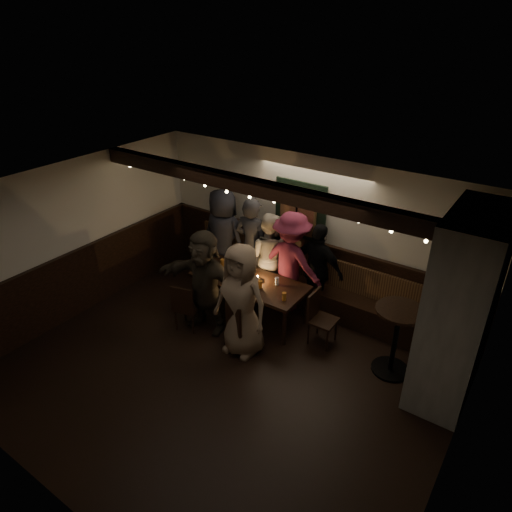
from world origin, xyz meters
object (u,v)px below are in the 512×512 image
Objects in this scene: chair_end at (319,314)px; person_b at (252,247)px; high_top at (396,333)px; dining_table at (249,283)px; person_e at (318,269)px; person_a at (223,237)px; person_g at (242,301)px; chair_near_right at (239,323)px; chair_near_left at (185,305)px; person_f at (205,281)px; person_d at (291,262)px; person_c at (269,256)px.

person_b is at bearing 160.04° from chair_end.
high_top is 0.58× the size of person_b.
person_e is (0.86, 0.77, 0.17)m from dining_table.
person_a is at bearing 164.93° from chair_end.
chair_end is 1.21m from high_top.
person_b is at bearing 120.55° from person_g.
person_a is at bearing 169.70° from high_top.
person_a is 1.92m from person_e.
person_g reaches higher than chair_near_right.
chair_near_right is 1.24m from chair_end.
dining_table is 2.22× the size of chair_near_right.
person_a is at bearing 135.93° from person_g.
chair_near_left is 0.95× the size of chair_near_right.
dining_table is 2.33× the size of chair_near_left.
person_f is (-2.85, -0.70, 0.19)m from high_top.
person_b is 1.32m from person_f.
person_a is (-1.47, 1.52, 0.43)m from chair_near_right.
high_top is 2.95m from person_b.
person_a is at bearing -6.31° from person_b.
person_d is at bearing 91.14° from person_g.
person_d is at bearing 89.31° from chair_near_right.
person_g reaches higher than person_e.
chair_near_right is 0.48× the size of person_a.
person_g is at bearing 44.20° from chair_near_right.
person_c reaches higher than high_top.
dining_table is 0.95m from person_g.
chair_near_right is at bearing -135.21° from person_g.
person_d is (-0.85, 0.57, 0.40)m from chair_end.
person_g is (1.04, 0.10, 0.42)m from chair_near_left.
chair_near_right is 0.48× the size of person_b.
chair_near_left is at bearing -162.95° from high_top.
person_d is 0.46m from person_e.
chair_near_right is at bearing 93.55° from person_d.
person_g reaches higher than chair_near_left.
person_b is at bearing 0.70° from person_c.
person_a is 1.07× the size of person_f.
chair_end is 1.55m from person_c.
person_e is at bearing 172.27° from person_c.
high_top is 0.62× the size of person_f.
person_d is 1.43m from person_g.
person_e reaches higher than chair_near_left.
person_b is 1.15× the size of person_c.
chair_near_left is 1.89m from person_d.
chair_end is at bearing 2.31° from dining_table.
person_e is at bearing 75.94° from person_g.
dining_table is 0.82m from person_b.
person_d is (0.52, -0.10, 0.08)m from person_c.
person_d reaches higher than chair_end.
chair_end is at bearing 150.11° from person_d.
person_e reaches higher than dining_table.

